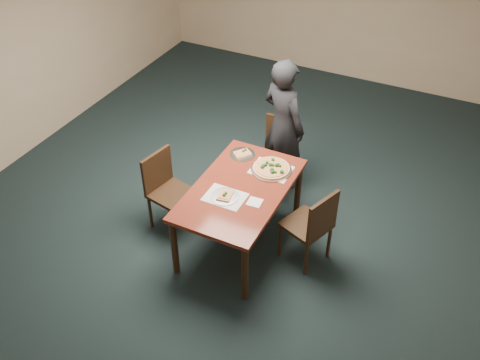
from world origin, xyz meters
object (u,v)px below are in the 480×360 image
at_px(chair_far, 278,150).
at_px(chair_left, 166,186).
at_px(diner, 283,125).
at_px(slice_plate_near, 225,196).
at_px(pizza_pan, 271,168).
at_px(slice_plate_far, 243,154).
at_px(chair_right, 313,224).
at_px(dining_table, 240,195).

distance_m(chair_far, chair_left, 1.43).
distance_m(diner, slice_plate_near, 1.37).
distance_m(chair_left, pizza_pan, 1.17).
bearing_deg(diner, slice_plate_far, 94.68).
relative_size(chair_left, slice_plate_near, 3.25).
bearing_deg(pizza_pan, chair_right, -29.67).
bearing_deg(dining_table, diner, 90.79).
xyz_separation_m(chair_far, chair_left, (-0.83, -1.17, 0.00)).
xyz_separation_m(chair_left, pizza_pan, (1.03, 0.49, 0.26)).
distance_m(chair_far, pizza_pan, 0.75).
xyz_separation_m(dining_table, chair_left, (-0.86, -0.08, -0.14)).
bearing_deg(chair_far, pizza_pan, -72.52).
height_order(dining_table, pizza_pan, pizza_pan).
distance_m(chair_far, diner, 0.32).
xyz_separation_m(chair_left, slice_plate_near, (0.79, -0.12, 0.25)).
relative_size(chair_far, slice_plate_near, 3.25).
xyz_separation_m(chair_left, chair_right, (1.64, 0.14, 0.00)).
bearing_deg(slice_plate_far, chair_left, -136.01).
xyz_separation_m(chair_right, pizza_pan, (-0.61, 0.35, 0.26)).
relative_size(chair_far, slice_plate_far, 3.25).
distance_m(dining_table, chair_left, 0.88).
relative_size(dining_table, chair_right, 1.65).
height_order(chair_left, diner, diner).
bearing_deg(dining_table, chair_right, 4.72).
distance_m(pizza_pan, slice_plate_near, 0.65).
relative_size(chair_right, diner, 0.55).
distance_m(chair_far, slice_plate_near, 1.31).
bearing_deg(dining_table, chair_far, 91.66).
relative_size(chair_left, pizza_pan, 2.09).
distance_m(chair_far, slice_plate_far, 0.64).
bearing_deg(pizza_pan, slice_plate_far, 163.39).
relative_size(chair_left, diner, 0.55).
xyz_separation_m(chair_far, slice_plate_near, (-0.04, -1.29, 0.25)).
distance_m(dining_table, slice_plate_near, 0.23).
relative_size(diner, slice_plate_near, 5.90).
height_order(dining_table, slice_plate_far, slice_plate_far).
distance_m(dining_table, slice_plate_far, 0.59).
distance_m(slice_plate_near, slice_plate_far, 0.75).
distance_m(dining_table, chair_right, 0.79).
relative_size(chair_right, pizza_pan, 2.09).
relative_size(dining_table, slice_plate_far, 5.36).
height_order(dining_table, chair_right, chair_right).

